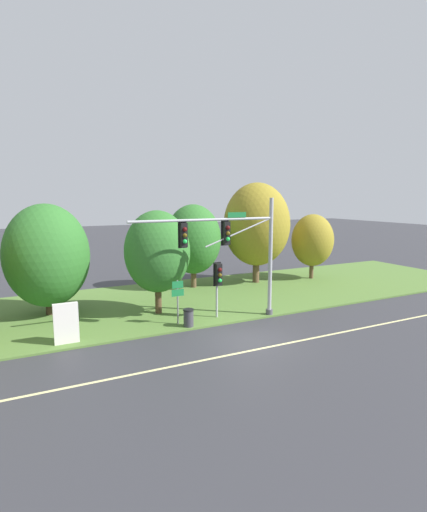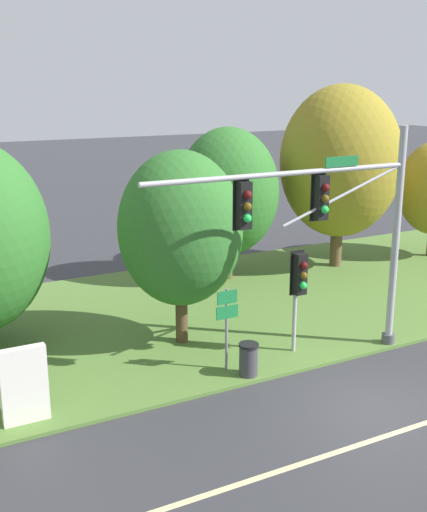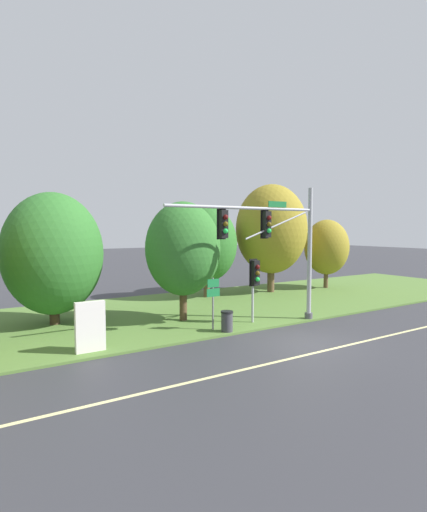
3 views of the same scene
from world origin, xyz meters
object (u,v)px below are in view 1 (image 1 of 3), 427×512
Objects in this scene: route_sign_post at (178,296)px; info_kiosk at (66,323)px; traffic_signal_mast at (235,244)px; tree_left_of_mast at (47,256)px; tree_right_far at (312,240)px; trash_bin at (189,318)px; tree_mid_verge at (193,239)px; tree_behind_signpost at (157,252)px; tree_tall_centre at (257,225)px; pedestrian_signal_near_kerb at (218,278)px.

route_sign_post is 1.25× the size of info_kiosk.
tree_left_of_mast is at bearing 147.44° from traffic_signal_mast.
tree_right_far reaches higher than trash_bin.
trash_bin is at bearing -3.02° from info_kiosk.
tree_behind_signpost is at bearing -131.11° from tree_mid_verge.
tree_right_far is at bearing 23.55° from route_sign_post.
tree_behind_signpost is (5.67, -2.57, 0.19)m from tree_left_of_mast.
tree_left_of_mast is at bearing 139.88° from route_sign_post.
tree_tall_centre is at bearing 50.50° from traffic_signal_mast.
tree_mid_verge reaches higher than pedestrian_signal_near_kerb.
tree_left_of_mast is at bearing -165.59° from tree_mid_verge.
tree_left_of_mast is 3.34× the size of info_kiosk.
tree_right_far is at bearing 26.15° from trash_bin.
trash_bin is (0.60, -3.04, -3.13)m from tree_behind_signpost.
info_kiosk is (-8.05, -0.32, -1.33)m from pedestrian_signal_near_kerb.
tree_mid_verge is 0.79× the size of tree_tall_centre.
pedestrian_signal_near_kerb is 8.16m from info_kiosk.
tree_tall_centre is at bearing 40.13° from trash_bin.
tree_left_of_mast is 8.91m from trash_bin.
route_sign_post is at bearing -156.45° from tree_right_far.
trash_bin is (-2.07, -0.63, -1.81)m from pedestrian_signal_near_kerb.
tree_tall_centre is at bearing 45.05° from pedestrian_signal_near_kerb.
tree_tall_centre is at bearing -6.80° from tree_mid_verge.
route_sign_post is 5.68m from info_kiosk.
tree_mid_verge reaches higher than info_kiosk.
trash_bin is (5.98, -0.32, -0.47)m from info_kiosk.
tree_mid_verge is 9.64m from trash_bin.
tree_left_of_mast is at bearing -176.44° from tree_right_far.
pedestrian_signal_near_kerb is at bearing 2.26° from info_kiosk.
tree_left_of_mast is 6.82× the size of trash_bin.
pedestrian_signal_near_kerb is at bearing -134.95° from tree_tall_centre.
traffic_signal_mast is 10.64m from tree_left_of_mast.
info_kiosk is at bearing 177.26° from traffic_signal_mast.
tree_right_far is (11.32, 6.97, -1.02)m from traffic_signal_mast.
pedestrian_signal_near_kerb is 7.94m from tree_mid_verge.
route_sign_post is (-3.02, 0.72, -2.64)m from traffic_signal_mast.
tree_mid_verge is at bearing 64.49° from trash_bin.
tree_tall_centre reaches higher than info_kiosk.
route_sign_post is at bearing -83.95° from tree_behind_signpost.
tree_behind_signpost is at bearing 96.05° from route_sign_post.
tree_behind_signpost reaches higher than trash_bin.
tree_right_far is at bearing -8.59° from tree_tall_centre.
traffic_signal_mast is 1.39× the size of tree_behind_signpost.
tree_tall_centre is (15.31, 2.01, 1.15)m from tree_left_of_mast.
tree_behind_signpost is at bearing 137.88° from pedestrian_signal_near_kerb.
tree_left_of_mast is at bearing 138.14° from trash_bin.
route_sign_post is at bearing 166.57° from traffic_signal_mast.
traffic_signal_mast reaches higher than pedestrian_signal_near_kerb.
traffic_signal_mast is at bearing -98.54° from tree_mid_verge.
tree_left_of_mast is (-5.92, 4.99, 1.87)m from route_sign_post.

